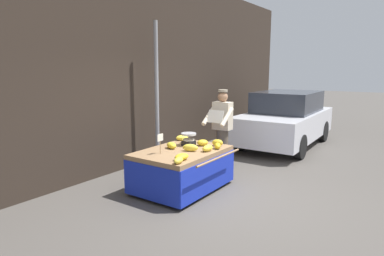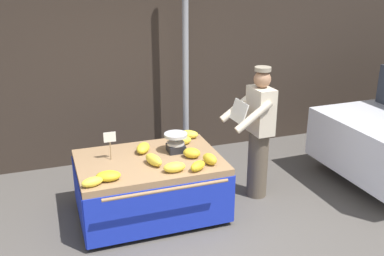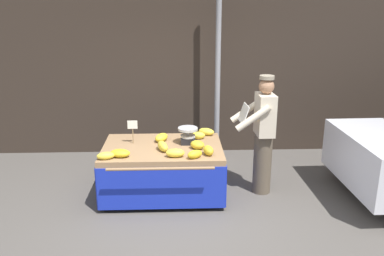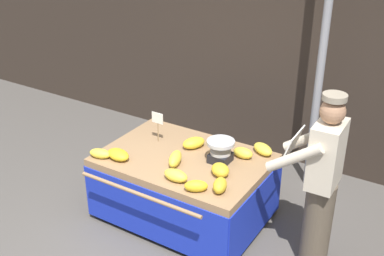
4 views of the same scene
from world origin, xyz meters
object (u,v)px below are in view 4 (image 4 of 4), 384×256
(banana_bunch_3, at_px, (100,153))
(banana_bunch_9, at_px, (176,175))
(banana_bunch_2, at_px, (263,149))
(weighing_scale, at_px, (221,151))
(street_pole, at_px, (322,58))
(banana_cart, at_px, (184,173))
(banana_bunch_1, at_px, (118,155))
(price_sign, at_px, (158,121))
(banana_bunch_5, at_px, (196,186))
(banana_bunch_4, at_px, (243,153))
(banana_bunch_6, at_px, (220,185))
(banana_bunch_0, at_px, (194,143))
(vendor_person, at_px, (321,184))
(banana_bunch_8, at_px, (175,159))
(banana_bunch_7, at_px, (220,170))

(banana_bunch_3, bearing_deg, banana_bunch_9, 2.82)
(banana_bunch_2, bearing_deg, weighing_scale, -127.85)
(street_pole, relative_size, weighing_scale, 11.20)
(banana_cart, distance_m, banana_bunch_1, 0.71)
(price_sign, distance_m, banana_bunch_5, 1.07)
(banana_bunch_5, bearing_deg, banana_bunch_4, 83.83)
(banana_cart, relative_size, banana_bunch_6, 8.29)
(banana_cart, xyz_separation_m, banana_bunch_9, (0.18, -0.42, 0.25))
(banana_bunch_0, relative_size, banana_bunch_9, 1.02)
(banana_bunch_6, distance_m, vendor_person, 0.88)
(banana_bunch_0, height_order, banana_bunch_4, banana_bunch_0)
(banana_bunch_2, xyz_separation_m, vendor_person, (0.76, -0.49, 0.10))
(price_sign, xyz_separation_m, banana_bunch_3, (-0.29, -0.60, -0.20))
(banana_bunch_8, bearing_deg, banana_bunch_2, 45.78)
(banana_bunch_1, height_order, vendor_person, vendor_person)
(banana_bunch_5, bearing_deg, banana_bunch_7, 81.62)
(price_sign, bearing_deg, banana_bunch_7, -15.77)
(banana_bunch_0, xyz_separation_m, banana_bunch_5, (0.45, -0.69, -0.00))
(weighing_scale, distance_m, banana_bunch_6, 0.54)
(price_sign, xyz_separation_m, banana_bunch_2, (1.08, 0.35, -0.19))
(banana_bunch_5, bearing_deg, banana_bunch_9, 168.48)
(banana_bunch_2, height_order, banana_bunch_8, banana_bunch_8)
(banana_cart, distance_m, banana_bunch_2, 0.85)
(banana_bunch_1, bearing_deg, banana_bunch_4, 33.36)
(banana_bunch_5, relative_size, banana_bunch_6, 1.05)
(weighing_scale, height_order, banana_bunch_1, weighing_scale)
(banana_bunch_7, bearing_deg, banana_bunch_9, -135.30)
(weighing_scale, bearing_deg, vendor_person, -5.92)
(banana_bunch_4, bearing_deg, banana_bunch_2, 53.52)
(banana_bunch_0, bearing_deg, banana_bunch_6, -42.39)
(banana_bunch_3, bearing_deg, banana_bunch_7, 16.14)
(street_pole, distance_m, banana_bunch_8, 1.92)
(banana_cart, distance_m, banana_bunch_0, 0.33)
(banana_bunch_3, xyz_separation_m, banana_bunch_9, (0.89, 0.04, 0.01))
(vendor_person, bearing_deg, banana_bunch_6, -155.39)
(price_sign, height_order, banana_bunch_8, price_sign)
(banana_bunch_4, height_order, vendor_person, vendor_person)
(banana_bunch_3, distance_m, banana_bunch_6, 1.33)
(price_sign, distance_m, banana_bunch_6, 1.17)
(banana_bunch_2, bearing_deg, banana_bunch_3, -145.14)
(banana_bunch_1, distance_m, banana_bunch_8, 0.59)
(banana_bunch_0, xyz_separation_m, banana_bunch_8, (0.03, -0.39, 0.01))
(price_sign, height_order, banana_bunch_5, price_sign)
(banana_cart, distance_m, weighing_scale, 0.49)
(banana_bunch_2, height_order, banana_bunch_7, banana_bunch_7)
(banana_cart, bearing_deg, banana_bunch_0, 94.92)
(banana_bunch_3, relative_size, banana_bunch_6, 1.12)
(weighing_scale, relative_size, banana_bunch_4, 1.35)
(street_pole, relative_size, banana_bunch_8, 11.36)
(banana_bunch_8, bearing_deg, banana_bunch_3, -158.15)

